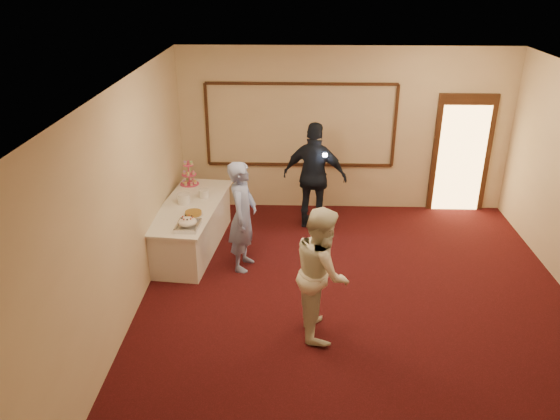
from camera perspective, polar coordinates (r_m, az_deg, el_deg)
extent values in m
plane|color=black|center=(7.54, 8.26, -10.46)|extent=(7.00, 7.00, 0.00)
cube|color=beige|center=(10.08, 6.75, 8.23)|extent=(6.00, 0.04, 3.00)
cube|color=beige|center=(7.07, -15.86, 0.27)|extent=(0.04, 7.00, 3.00)
cube|color=white|center=(6.34, 9.91, 12.40)|extent=(6.00, 7.00, 0.04)
cube|color=#33180F|center=(10.21, 2.10, 4.77)|extent=(3.40, 0.04, 0.05)
cube|color=#33180F|center=(9.81, 2.23, 13.05)|extent=(3.40, 0.04, 0.05)
cube|color=#33180F|center=(10.12, -7.63, 8.84)|extent=(0.05, 0.04, 1.50)
cube|color=#33180F|center=(10.14, 11.92, 8.57)|extent=(0.05, 0.04, 1.50)
cube|color=#33180F|center=(10.56, 18.41, 5.62)|extent=(1.05, 0.06, 2.20)
cube|color=#FFBF66|center=(10.57, 18.39, 5.06)|extent=(0.85, 0.02, 2.00)
cube|color=white|center=(8.96, -9.24, -1.82)|extent=(1.01, 2.24, 0.74)
cube|color=white|center=(8.80, -9.40, 0.43)|extent=(1.12, 2.37, 0.03)
cube|color=#ADB0B4|center=(8.03, -9.59, -1.73)|extent=(0.34, 0.43, 0.04)
ellipsoid|color=white|center=(8.00, -9.63, -1.23)|extent=(0.27, 0.27, 0.12)
cube|color=silver|center=(8.12, -8.83, -1.22)|extent=(0.13, 0.28, 0.01)
cylinder|color=#DF4276|center=(9.55, -9.51, 3.89)|extent=(0.02, 0.02, 0.43)
cylinder|color=#DF4276|center=(9.62, -9.42, 2.71)|extent=(0.33, 0.33, 0.01)
cylinder|color=#DF4276|center=(9.56, -9.49, 3.68)|extent=(0.25, 0.25, 0.01)
cylinder|color=#DF4276|center=(9.50, -9.57, 4.65)|extent=(0.17, 0.17, 0.01)
cylinder|color=white|center=(8.83, -10.00, 1.16)|extent=(0.19, 0.19, 0.16)
cylinder|color=white|center=(8.80, -10.04, 1.66)|extent=(0.20, 0.20, 0.01)
cylinder|color=white|center=(9.01, -7.95, 1.70)|extent=(0.16, 0.16, 0.13)
cylinder|color=white|center=(8.98, -7.98, 2.12)|extent=(0.17, 0.17, 0.01)
cylinder|color=white|center=(8.42, -9.03, -0.49)|extent=(0.30, 0.30, 0.01)
cylinder|color=brown|center=(8.41, -9.04, -0.31)|extent=(0.25, 0.25, 0.05)
imported|color=#7D8FCB|center=(8.11, -3.92, -0.65)|extent=(0.52, 0.69, 1.71)
imported|color=white|center=(6.70, 4.39, -6.48)|extent=(0.71, 0.87, 1.70)
imported|color=black|center=(9.38, 3.65, 3.53)|extent=(1.19, 0.72, 1.89)
cube|color=white|center=(8.97, 4.73, 5.75)|extent=(0.07, 0.05, 0.05)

